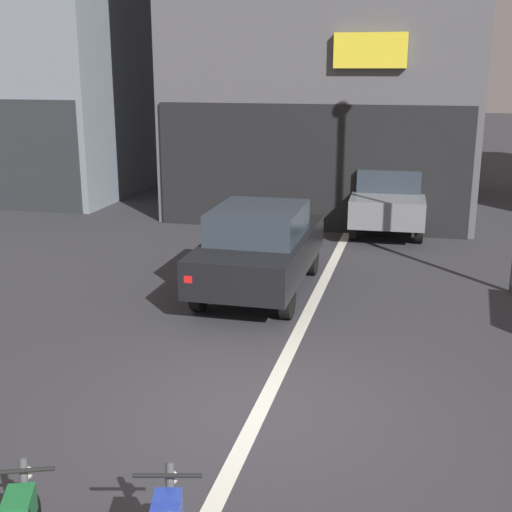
{
  "coord_description": "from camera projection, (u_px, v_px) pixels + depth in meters",
  "views": [
    {
      "loc": [
        1.75,
        -7.33,
        4.07
      ],
      "look_at": [
        -0.54,
        2.0,
        1.4
      ],
      "focal_mm": 47.74,
      "sensor_mm": 36.0,
      "label": 1
    }
  ],
  "objects": [
    {
      "name": "ground_plane",
      "position": [
        260.0,
        411.0,
        8.35
      ],
      "size": [
        120.0,
        120.0,
        0.0
      ],
      "primitive_type": "plane",
      "color": "#333338"
    },
    {
      "name": "lane_centre_line",
      "position": [
        328.0,
        273.0,
        13.97
      ],
      "size": [
        0.2,
        18.0,
        0.01
      ],
      "primitive_type": "cube",
      "color": "silver",
      "rests_on": "ground"
    },
    {
      "name": "car_black_crossing_near",
      "position": [
        260.0,
        246.0,
        12.56
      ],
      "size": [
        1.76,
        4.1,
        1.64
      ],
      "color": "black",
      "rests_on": "ground"
    },
    {
      "name": "car_grey_down_street",
      "position": [
        388.0,
        195.0,
        17.53
      ],
      "size": [
        1.91,
        4.16,
        1.64
      ],
      "color": "black",
      "rests_on": "ground"
    }
  ]
}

